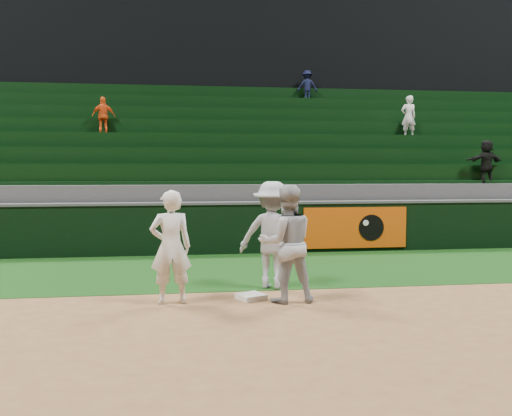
{
  "coord_description": "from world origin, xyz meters",
  "views": [
    {
      "loc": [
        -1.41,
        -8.42,
        2.06
      ],
      "look_at": [
        0.14,
        2.3,
        1.3
      ],
      "focal_mm": 40.0,
      "sensor_mm": 36.0,
      "label": 1
    }
  ],
  "objects_px": {
    "first_baseman": "(171,247)",
    "first_base": "(251,297)",
    "baserunner": "(287,244)",
    "base_coach": "(272,235)"
  },
  "relations": [
    {
      "from": "first_baseman",
      "to": "first_base",
      "type": "bearing_deg",
      "value": 177.27
    },
    {
      "from": "first_baseman",
      "to": "baserunner",
      "type": "bearing_deg",
      "value": 168.83
    },
    {
      "from": "first_baseman",
      "to": "baserunner",
      "type": "xyz_separation_m",
      "value": [
        1.76,
        -0.14,
        0.04
      ]
    },
    {
      "from": "first_base",
      "to": "first_baseman",
      "type": "xyz_separation_m",
      "value": [
        -1.24,
        -0.08,
        0.82
      ]
    },
    {
      "from": "base_coach",
      "to": "first_baseman",
      "type": "bearing_deg",
      "value": 49.47
    },
    {
      "from": "base_coach",
      "to": "first_base",
      "type": "bearing_deg",
      "value": 81.35
    },
    {
      "from": "baserunner",
      "to": "first_baseman",
      "type": "bearing_deg",
      "value": -7.56
    },
    {
      "from": "first_base",
      "to": "base_coach",
      "type": "bearing_deg",
      "value": 58.61
    },
    {
      "from": "baserunner",
      "to": "base_coach",
      "type": "height_order",
      "value": "base_coach"
    },
    {
      "from": "baserunner",
      "to": "base_coach",
      "type": "bearing_deg",
      "value": -90.44
    }
  ]
}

